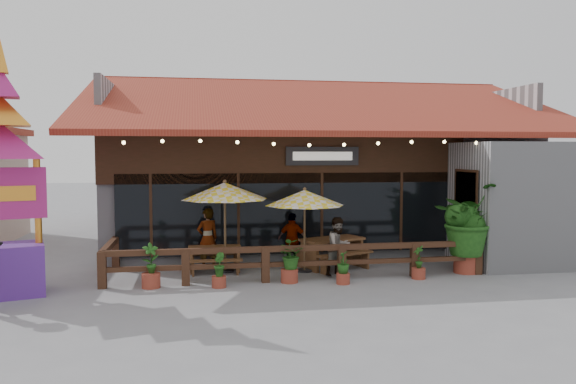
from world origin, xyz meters
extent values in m
plane|color=gray|center=(0.00, 0.00, 0.00)|extent=(100.00, 100.00, 0.00)
cube|color=#B2B2B7|center=(0.00, 7.00, 2.00)|extent=(14.00, 10.00, 4.00)
cube|color=#351C11|center=(-1.50, 1.92, 3.20)|extent=(11.00, 0.16, 1.60)
cube|color=black|center=(-1.50, 1.90, 1.50)|extent=(10.00, 0.12, 2.40)
cube|color=#F1C06C|center=(-1.50, 2.10, 1.50)|extent=(9.80, 0.05, 2.20)
cube|color=#B2B2B7|center=(5.25, 0.65, 1.80)|extent=(3.50, 2.70, 3.60)
cube|color=#B3201C|center=(3.44, 0.50, 2.00)|extent=(0.06, 1.20, 1.50)
cube|color=#351C11|center=(3.43, 0.50, 2.00)|extent=(0.04, 1.34, 1.64)
cube|color=maroon|center=(0.00, 3.50, 4.90)|extent=(15.50, 7.05, 2.37)
cube|color=maroon|center=(0.00, 10.50, 4.90)|extent=(15.50, 7.05, 2.37)
cube|color=maroon|center=(0.00, 7.00, 6.02)|extent=(15.50, 0.30, 0.12)
cube|color=#B2B2B7|center=(-7.00, 7.00, 4.70)|extent=(0.20, 9.00, 1.80)
cube|color=#B2B2B7|center=(7.00, 7.00, 4.70)|extent=(0.20, 9.00, 1.80)
cube|color=black|center=(-0.50, 1.80, 3.20)|extent=(2.20, 0.10, 0.55)
cube|color=silver|center=(-0.50, 1.74, 3.20)|extent=(1.80, 0.02, 0.25)
cube|color=#351C11|center=(-5.50, 1.86, 1.50)|extent=(0.08, 0.08, 2.40)
cube|color=#351C11|center=(-3.00, 1.86, 1.50)|extent=(0.08, 0.08, 2.40)
cube|color=#351C11|center=(-0.50, 1.86, 1.50)|extent=(0.08, 0.08, 2.40)
cube|color=#351C11|center=(2.00, 1.86, 1.50)|extent=(0.08, 0.08, 2.40)
sphere|color=#FCE38A|center=(-6.00, 0.08, 3.55)|extent=(0.09, 0.09, 0.09)
sphere|color=#FCE38A|center=(-5.05, 0.08, 3.59)|extent=(0.09, 0.09, 0.09)
sphere|color=#FCE38A|center=(-4.10, 0.08, 3.60)|extent=(0.09, 0.09, 0.09)
sphere|color=#FCE38A|center=(-3.15, 0.08, 3.57)|extent=(0.09, 0.09, 0.09)
sphere|color=#FCE38A|center=(-2.20, 0.08, 3.53)|extent=(0.09, 0.09, 0.09)
sphere|color=#FCE38A|center=(-1.25, 0.08, 3.50)|extent=(0.09, 0.09, 0.09)
sphere|color=#FCE38A|center=(-0.30, 0.08, 3.51)|extent=(0.09, 0.09, 0.09)
sphere|color=#FCE38A|center=(0.65, 0.08, 3.55)|extent=(0.09, 0.09, 0.09)
sphere|color=#FCE38A|center=(1.60, 0.08, 3.59)|extent=(0.09, 0.09, 0.09)
sphere|color=#FCE38A|center=(2.55, 0.08, 3.60)|extent=(0.09, 0.09, 0.09)
sphere|color=#FCE38A|center=(3.50, 0.08, 3.57)|extent=(0.09, 0.09, 0.09)
cube|color=#432918|center=(-6.50, -0.50, 0.45)|extent=(0.20, 0.20, 0.90)
cube|color=#432918|center=(-4.50, -0.50, 0.45)|extent=(0.20, 0.20, 0.90)
cube|color=#432918|center=(-2.50, -0.50, 0.45)|extent=(0.20, 0.20, 0.90)
cube|color=#432918|center=(-0.50, -0.50, 0.45)|extent=(0.20, 0.20, 0.90)
cube|color=#432918|center=(1.50, -0.50, 0.45)|extent=(0.20, 0.20, 0.90)
cube|color=#432918|center=(3.30, -0.50, 0.45)|extent=(0.20, 0.20, 0.90)
cube|color=#432918|center=(-1.60, -0.50, 0.85)|extent=(9.80, 0.16, 0.14)
cube|color=#432918|center=(-1.60, -0.50, 0.45)|extent=(9.80, 0.12, 0.12)
cube|color=#432918|center=(-6.50, 0.75, 0.85)|extent=(0.16, 2.50, 0.14)
cube|color=#432918|center=(-6.50, 1.90, 0.45)|extent=(0.20, 0.20, 0.90)
cylinder|color=brown|center=(-3.44, 0.95, 1.20)|extent=(0.06, 0.06, 2.41)
cone|color=yellow|center=(-3.44, 0.95, 2.25)|extent=(2.76, 2.76, 0.47)
sphere|color=brown|center=(-3.44, 0.95, 2.51)|extent=(0.10, 0.10, 0.10)
cylinder|color=black|center=(-3.44, 0.95, 0.03)|extent=(0.46, 0.46, 0.06)
cylinder|color=brown|center=(-1.27, 0.59, 1.10)|extent=(0.06, 0.06, 2.21)
cone|color=yellow|center=(-1.27, 0.59, 2.06)|extent=(2.24, 2.24, 0.43)
sphere|color=brown|center=(-1.27, 0.59, 2.30)|extent=(0.10, 0.10, 0.10)
cylinder|color=black|center=(-1.27, 0.59, 0.03)|extent=(0.42, 0.42, 0.06)
cube|color=brown|center=(-3.73, 1.02, 0.67)|extent=(1.46, 0.68, 0.05)
cube|color=brown|center=(-4.37, 1.02, 0.34)|extent=(0.07, 0.64, 0.67)
cube|color=brown|center=(-3.09, 1.02, 0.34)|extent=(0.07, 0.64, 0.67)
cube|color=brown|center=(-3.73, 0.52, 0.40)|extent=(1.45, 0.26, 0.05)
cube|color=brown|center=(-3.73, 1.52, 0.40)|extent=(1.45, 0.26, 0.05)
cube|color=brown|center=(-0.39, 0.99, 0.83)|extent=(1.97, 1.47, 0.07)
cube|color=brown|center=(-1.11, 0.68, 0.41)|extent=(0.39, 0.75, 0.83)
cube|color=brown|center=(0.33, 1.30, 0.41)|extent=(0.39, 0.75, 0.83)
cube|color=brown|center=(-0.15, 0.43, 0.49)|extent=(1.77, 0.99, 0.06)
cube|color=brown|center=(-0.63, 1.56, 0.49)|extent=(1.77, 0.99, 0.06)
cube|color=#5D2996|center=(-8.55, -0.85, 0.59)|extent=(1.85, 1.58, 1.18)
cube|color=#B02071|center=(-8.55, -0.85, 2.37)|extent=(1.78, 0.73, 1.18)
cube|color=orange|center=(-8.55, -0.98, 2.37)|extent=(1.34, 0.41, 0.35)
cylinder|color=orange|center=(-7.86, -0.85, 2.17)|extent=(0.16, 0.16, 1.97)
pyramid|color=#B02071|center=(-8.55, -0.85, 3.95)|extent=(2.93, 2.93, 0.79)
pyramid|color=orange|center=(-8.55, -0.85, 4.59)|extent=(2.08, 2.08, 0.69)
pyramid|color=#B02071|center=(-8.55, -0.85, 5.23)|extent=(1.34, 1.34, 0.69)
cylinder|color=brown|center=(3.09, -0.27, 0.25)|extent=(0.67, 0.67, 0.49)
imported|color=#255C1A|center=(3.09, -0.27, 1.49)|extent=(2.37, 2.31, 2.01)
sphere|color=#255C1A|center=(3.26, -0.38, 1.11)|extent=(0.67, 0.67, 0.67)
sphere|color=#255C1A|center=(2.96, -0.11, 1.34)|extent=(0.58, 0.58, 0.58)
imported|color=#351C11|center=(-3.91, 1.46, 0.87)|extent=(0.74, 0.62, 1.73)
imported|color=#351C11|center=(-0.46, -0.03, 0.79)|extent=(0.96, 0.89, 1.58)
imported|color=#351C11|center=(-1.44, 1.51, 0.77)|extent=(0.96, 0.79, 1.54)
cylinder|color=brown|center=(-5.33, -0.62, 0.18)|extent=(0.45, 0.45, 0.36)
imported|color=#255C1A|center=(-5.33, -0.62, 0.73)|extent=(0.46, 0.38, 0.74)
cylinder|color=brown|center=(-3.69, -0.85, 0.14)|extent=(0.35, 0.35, 0.28)
imported|color=#255C1A|center=(-3.69, -0.85, 0.57)|extent=(0.32, 0.37, 0.58)
cylinder|color=brown|center=(-1.90, -0.63, 0.17)|extent=(0.44, 0.44, 0.35)
imported|color=#255C1A|center=(-1.90, -0.63, 0.71)|extent=(0.85, 0.86, 0.72)
cylinder|color=brown|center=(-0.60, -1.01, 0.14)|extent=(0.34, 0.34, 0.27)
imported|color=#255C1A|center=(-0.60, -1.01, 0.55)|extent=(0.43, 0.43, 0.56)
cylinder|color=brown|center=(1.51, -0.76, 0.14)|extent=(0.36, 0.36, 0.29)
imported|color=#255C1A|center=(1.51, -0.76, 0.58)|extent=(0.25, 0.34, 0.59)
camera|label=1|loc=(-4.24, -14.51, 3.29)|focal=35.00mm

